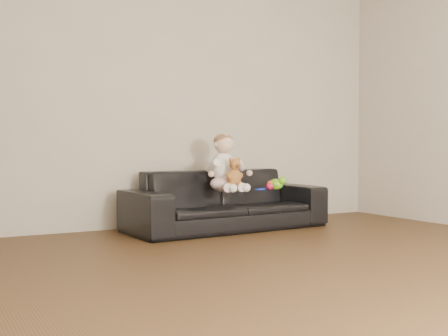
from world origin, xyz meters
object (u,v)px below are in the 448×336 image
toy_blue_disc (260,189)px  sofa (226,200)px  baby (225,166)px  toy_rattle (270,186)px  teddy_bear (234,172)px  toy_green (276,184)px

toy_blue_disc → sofa: bearing=163.7°
baby → toy_blue_disc: size_ratio=4.90×
toy_blue_disc → toy_rattle: bearing=-32.9°
sofa → baby: 0.35m
baby → toy_rattle: baby is taller
baby → teddy_bear: size_ratio=2.15×
toy_green → toy_rattle: toy_green is taller
baby → toy_green: baby is taller
toy_green → sofa: bearing=162.2°
toy_green → toy_blue_disc: size_ratio=1.40×
teddy_bear → toy_green: bearing=43.7°
sofa → teddy_bear: teddy_bear is taller
toy_green → toy_blue_disc: bearing=159.0°
teddy_bear → toy_rattle: (0.47, 0.13, -0.15)m
sofa → toy_rattle: bearing=-23.6°
toy_rattle → sofa: bearing=160.2°
toy_green → toy_rattle: bearing=175.2°
toy_blue_disc → teddy_bear: bearing=-155.6°
teddy_bear → toy_rattle: teddy_bear is taller
baby → toy_green: 0.58m
baby → toy_blue_disc: baby is taller
teddy_bear → sofa: bearing=107.8°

